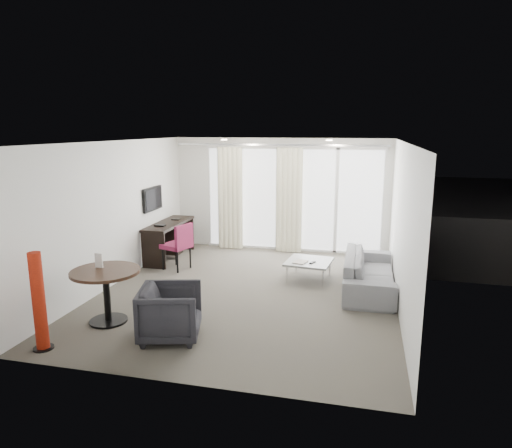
% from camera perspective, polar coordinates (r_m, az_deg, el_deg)
% --- Properties ---
extents(floor, '(5.00, 6.00, 0.00)m').
position_cam_1_polar(floor, '(8.08, -1.00, -8.52)').
color(floor, '#4F4A40').
rests_on(floor, ground).
extents(ceiling, '(5.00, 6.00, 0.00)m').
position_cam_1_polar(ceiling, '(7.57, -1.07, 10.24)').
color(ceiling, white).
rests_on(ceiling, ground).
extents(wall_left, '(0.00, 6.00, 2.60)m').
position_cam_1_polar(wall_left, '(8.68, -17.23, 1.29)').
color(wall_left, silver).
rests_on(wall_left, ground).
extents(wall_right, '(0.00, 6.00, 2.60)m').
position_cam_1_polar(wall_right, '(7.51, 17.77, -0.35)').
color(wall_right, silver).
rests_on(wall_right, ground).
extents(wall_front, '(5.00, 0.00, 2.60)m').
position_cam_1_polar(wall_front, '(4.97, -9.73, -6.13)').
color(wall_front, silver).
rests_on(wall_front, ground).
extents(window_panel, '(4.00, 0.02, 2.38)m').
position_cam_1_polar(window_panel, '(10.56, 4.59, 3.06)').
color(window_panel, white).
rests_on(window_panel, ground).
extents(window_frame, '(4.10, 0.06, 2.44)m').
position_cam_1_polar(window_frame, '(10.55, 4.58, 3.05)').
color(window_frame, white).
rests_on(window_frame, ground).
extents(curtain_left, '(0.60, 0.20, 2.38)m').
position_cam_1_polar(curtain_left, '(10.72, -3.24, 3.21)').
color(curtain_left, beige).
rests_on(curtain_left, ground).
extents(curtain_right, '(0.60, 0.20, 2.38)m').
position_cam_1_polar(curtain_right, '(10.41, 4.18, 2.94)').
color(curtain_right, beige).
rests_on(curtain_right, ground).
extents(curtain_track, '(4.80, 0.04, 0.04)m').
position_cam_1_polar(curtain_track, '(10.33, 2.90, 9.85)').
color(curtain_track, '#B2B2B7').
rests_on(curtain_track, ceiling).
extents(downlight_a, '(0.12, 0.12, 0.02)m').
position_cam_1_polar(downlight_a, '(9.36, -4.01, 10.48)').
color(downlight_a, '#FFE0B2').
rests_on(downlight_a, ceiling).
extents(downlight_b, '(0.12, 0.12, 0.02)m').
position_cam_1_polar(downlight_b, '(8.96, 9.13, 10.30)').
color(downlight_b, '#FFE0B2').
rests_on(downlight_b, ceiling).
extents(desk, '(0.53, 1.70, 0.80)m').
position_cam_1_polar(desk, '(10.20, -10.76, -2.03)').
color(desk, black).
rests_on(desk, floor).
extents(tv, '(0.05, 0.80, 0.50)m').
position_cam_1_polar(tv, '(9.91, -12.80, 3.09)').
color(tv, black).
rests_on(tv, wall_left).
extents(desk_chair, '(0.65, 0.63, 0.95)m').
position_cam_1_polar(desk_chair, '(9.37, -9.94, -2.76)').
color(desk_chair, maroon).
rests_on(desk_chair, floor).
extents(round_table, '(1.20, 1.20, 0.80)m').
position_cam_1_polar(round_table, '(7.13, -18.14, -8.57)').
color(round_table, black).
rests_on(round_table, floor).
extents(menu_card, '(0.12, 0.02, 0.22)m').
position_cam_1_polar(menu_card, '(7.18, -18.95, -5.78)').
color(menu_card, white).
rests_on(menu_card, round_table).
extents(red_lamp, '(0.34, 0.34, 1.30)m').
position_cam_1_polar(red_lamp, '(6.52, -25.51, -8.75)').
color(red_lamp, maroon).
rests_on(red_lamp, floor).
extents(tub_armchair, '(0.98, 0.97, 0.74)m').
position_cam_1_polar(tub_armchair, '(6.41, -10.65, -10.83)').
color(tub_armchair, black).
rests_on(tub_armchair, floor).
extents(coffee_table, '(0.90, 0.90, 0.37)m').
position_cam_1_polar(coffee_table, '(8.74, 6.61, -5.73)').
color(coffee_table, gray).
rests_on(coffee_table, floor).
extents(remote, '(0.12, 0.17, 0.02)m').
position_cam_1_polar(remote, '(8.56, 7.06, -4.89)').
color(remote, black).
rests_on(remote, coffee_table).
extents(magazine, '(0.26, 0.30, 0.01)m').
position_cam_1_polar(magazine, '(8.57, 5.56, -4.82)').
color(magazine, gray).
rests_on(magazine, coffee_table).
extents(sofa, '(0.85, 2.18, 0.64)m').
position_cam_1_polar(sofa, '(8.37, 13.97, -5.84)').
color(sofa, slate).
rests_on(sofa, floor).
extents(terrace_slab, '(5.60, 3.00, 0.12)m').
position_cam_1_polar(terrace_slab, '(12.28, 5.59, -1.69)').
color(terrace_slab, '#4D4D50').
rests_on(terrace_slab, ground).
extents(rattan_chair_a, '(0.64, 0.64, 0.78)m').
position_cam_1_polar(rattan_chair_a, '(11.32, 10.01, -0.66)').
color(rattan_chair_a, '#4C321E').
rests_on(rattan_chair_a, terrace_slab).
extents(rattan_chair_b, '(0.67, 0.67, 0.90)m').
position_cam_1_polar(rattan_chair_b, '(11.71, 11.92, -0.02)').
color(rattan_chair_b, '#4C321E').
rests_on(rattan_chair_b, terrace_slab).
extents(rattan_table, '(0.57, 0.57, 0.49)m').
position_cam_1_polar(rattan_table, '(11.28, 10.61, -1.47)').
color(rattan_table, '#4C321E').
rests_on(rattan_table, terrace_slab).
extents(balustrade, '(5.50, 0.06, 1.05)m').
position_cam_1_polar(balustrade, '(13.58, 6.48, 2.02)').
color(balustrade, '#B2B2B7').
rests_on(balustrade, terrace_slab).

